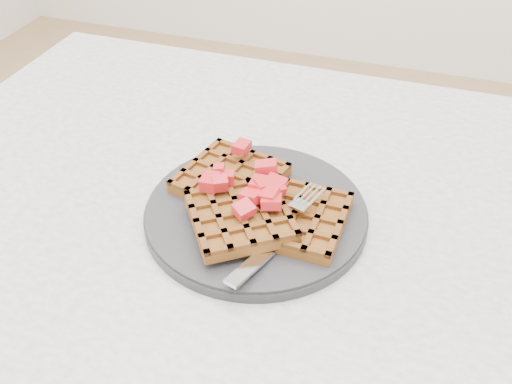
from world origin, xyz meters
TOP-DOWN VIEW (x-y plane):
  - table at (0.00, 0.00)m, footprint 1.20×0.80m
  - plate at (-0.09, -0.01)m, footprint 0.27×0.27m
  - waffles at (-0.09, -0.01)m, footprint 0.22×0.22m
  - strawberry_pile at (-0.09, -0.01)m, footprint 0.15×0.15m
  - fork at (-0.05, -0.05)m, footprint 0.08×0.18m

SIDE VIEW (x-z plane):
  - table at x=0.00m, z-range 0.26..1.01m
  - plate at x=-0.09m, z-range 0.75..0.77m
  - fork at x=-0.05m, z-range 0.77..0.78m
  - waffles at x=-0.09m, z-range 0.76..0.79m
  - strawberry_pile at x=-0.09m, z-range 0.79..0.82m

